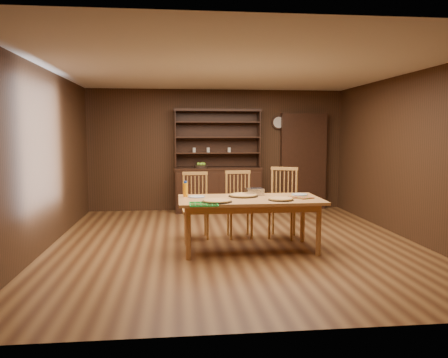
{
  "coord_description": "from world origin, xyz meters",
  "views": [
    {
      "loc": [
        -0.86,
        -6.45,
        1.67
      ],
      "look_at": [
        -0.12,
        0.4,
        0.94
      ],
      "focal_mm": 35.0,
      "sensor_mm": 36.0,
      "label": 1
    }
  ],
  "objects": [
    {
      "name": "plate_left",
      "position": [
        -0.59,
        -0.25,
        0.76
      ],
      "size": [
        0.24,
        0.24,
        0.02
      ],
      "color": "silver",
      "rests_on": "dining_table"
    },
    {
      "name": "pizza_right",
      "position": [
        0.55,
        -0.65,
        0.77
      ],
      "size": [
        0.35,
        0.35,
        0.04
      ],
      "color": "black",
      "rests_on": "dining_table"
    },
    {
      "name": "room_shell",
      "position": [
        0.0,
        0.0,
        1.58
      ],
      "size": [
        6.0,
        6.0,
        6.0
      ],
      "color": "silver",
      "rests_on": "floor"
    },
    {
      "name": "cooling_rack",
      "position": [
        -0.53,
        -0.9,
        0.76
      ],
      "size": [
        0.39,
        0.39,
        0.02
      ],
      "primitive_type": null,
      "rotation": [
        0.0,
        0.0,
        -0.1
      ],
      "color": "green",
      "rests_on": "dining_table"
    },
    {
      "name": "chair_right",
      "position": [
        0.83,
        0.36,
        0.6
      ],
      "size": [
        0.59,
        0.58,
        1.12
      ],
      "rotation": [
        0.0,
        0.0,
        -0.4
      ],
      "color": "#C48C43",
      "rests_on": "floor"
    },
    {
      "name": "pizza_left",
      "position": [
        -0.34,
        -0.71,
        0.77
      ],
      "size": [
        0.41,
        0.41,
        0.04
      ],
      "color": "black",
      "rests_on": "dining_table"
    },
    {
      "name": "foil_dish",
      "position": [
        0.28,
        -0.12,
        0.8
      ],
      "size": [
        0.27,
        0.21,
        0.1
      ],
      "primitive_type": "cube",
      "rotation": [
        0.0,
        0.0,
        0.09
      ],
      "color": "silver",
      "rests_on": "dining_table"
    },
    {
      "name": "dining_table",
      "position": [
        0.16,
        -0.42,
        0.67
      ],
      "size": [
        2.01,
        1.0,
        0.75
      ],
      "color": "#BB8540",
      "rests_on": "floor"
    },
    {
      "name": "china_hutch",
      "position": [
        -0.0,
        2.75,
        0.6
      ],
      "size": [
        1.84,
        0.52,
        2.17
      ],
      "color": "black",
      "rests_on": "floor"
    },
    {
      "name": "juice_bottle",
      "position": [
        -0.75,
        -0.16,
        0.86
      ],
      "size": [
        0.07,
        0.07,
        0.23
      ],
      "color": "#FF970D",
      "rests_on": "dining_table"
    },
    {
      "name": "wall_clock",
      "position": [
        1.35,
        2.96,
        1.9
      ],
      "size": [
        0.3,
        0.05,
        0.3
      ],
      "color": "black",
      "rests_on": "room_shell"
    },
    {
      "name": "fruit_bowl",
      "position": [
        -0.36,
        2.69,
        0.98
      ],
      "size": [
        0.29,
        0.29,
        0.12
      ],
      "color": "black",
      "rests_on": "china_hutch"
    },
    {
      "name": "pot_holder_b",
      "position": [
        0.81,
        -0.43,
        0.76
      ],
      "size": [
        0.2,
        0.2,
        0.01
      ],
      "primitive_type": "cube",
      "rotation": [
        0.0,
        0.0,
        -0.11
      ],
      "color": "red",
      "rests_on": "dining_table"
    },
    {
      "name": "plate_right",
      "position": [
        0.95,
        -0.18,
        0.76
      ],
      "size": [
        0.24,
        0.24,
        0.02
      ],
      "color": "silver",
      "rests_on": "dining_table"
    },
    {
      "name": "chair_center",
      "position": [
        0.12,
        0.45,
        0.56
      ],
      "size": [
        0.45,
        0.43,
        1.06
      ],
      "rotation": [
        0.0,
        0.0,
        0.04
      ],
      "color": "#C48C43",
      "rests_on": "floor"
    },
    {
      "name": "pot_holder_a",
      "position": [
        0.92,
        -0.5,
        0.76
      ],
      "size": [
        0.27,
        0.27,
        0.02
      ],
      "primitive_type": "cube",
      "rotation": [
        0.0,
        0.0,
        0.4
      ],
      "color": "red",
      "rests_on": "dining_table"
    },
    {
      "name": "doorway",
      "position": [
        1.9,
        2.9,
        1.05
      ],
      "size": [
        1.0,
        0.18,
        2.1
      ],
      "primitive_type": "cube",
      "color": "black",
      "rests_on": "floor"
    },
    {
      "name": "chair_left",
      "position": [
        -0.57,
        0.46,
        0.55
      ],
      "size": [
        0.45,
        0.43,
        1.05
      ],
      "rotation": [
        0.0,
        0.0,
        0.05
      ],
      "color": "#C48C43",
      "rests_on": "floor"
    },
    {
      "name": "pizza_center",
      "position": [
        0.09,
        -0.23,
        0.77
      ],
      "size": [
        0.43,
        0.43,
        0.04
      ],
      "color": "black",
      "rests_on": "dining_table"
    },
    {
      "name": "floor",
      "position": [
        0.0,
        0.0,
        0.0
      ],
      "size": [
        6.0,
        6.0,
        0.0
      ],
      "primitive_type": "plane",
      "color": "brown",
      "rests_on": "ground"
    }
  ]
}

